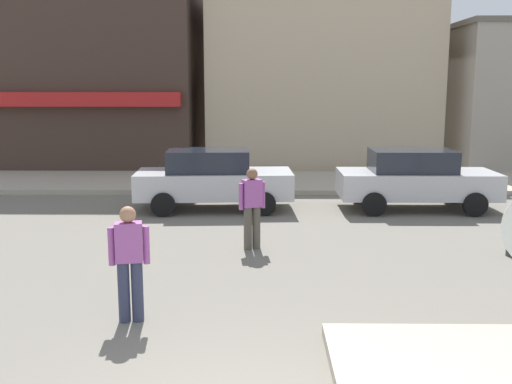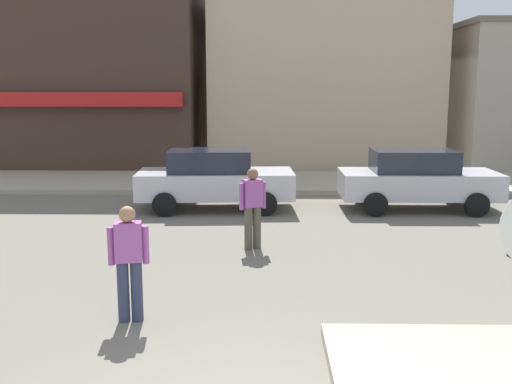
{
  "view_description": "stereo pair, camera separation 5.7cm",
  "coord_description": "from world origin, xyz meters",
  "px_view_note": "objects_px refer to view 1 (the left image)",
  "views": [
    {
      "loc": [
        0.1,
        -4.98,
        3.2
      ],
      "look_at": [
        -0.03,
        4.5,
        1.5
      ],
      "focal_mm": 42.0,
      "sensor_mm": 36.0,
      "label": 1
    },
    {
      "loc": [
        0.15,
        -4.98,
        3.2
      ],
      "look_at": [
        -0.03,
        4.5,
        1.5
      ],
      "focal_mm": 42.0,
      "sensor_mm": 36.0,
      "label": 2
    }
  ],
  "objects_px": {
    "pedestrian_crossing_near": "(129,260)",
    "parked_car_nearest": "(213,178)",
    "pedestrian_crossing_far": "(252,206)",
    "parked_car_second": "(415,179)"
  },
  "relations": [
    {
      "from": "pedestrian_crossing_near",
      "to": "pedestrian_crossing_far",
      "type": "height_order",
      "value": "same"
    },
    {
      "from": "parked_car_nearest",
      "to": "parked_car_second",
      "type": "relative_size",
      "value": 1.02
    },
    {
      "from": "parked_car_second",
      "to": "pedestrian_crossing_far",
      "type": "relative_size",
      "value": 2.49
    },
    {
      "from": "pedestrian_crossing_far",
      "to": "parked_car_second",
      "type": "bearing_deg",
      "value": 43.09
    },
    {
      "from": "parked_car_nearest",
      "to": "pedestrian_crossing_far",
      "type": "bearing_deg",
      "value": -74.05
    },
    {
      "from": "pedestrian_crossing_far",
      "to": "pedestrian_crossing_near",
      "type": "bearing_deg",
      "value": -113.14
    },
    {
      "from": "pedestrian_crossing_near",
      "to": "parked_car_nearest",
      "type": "bearing_deg",
      "value": 86.31
    },
    {
      "from": "parked_car_second",
      "to": "parked_car_nearest",
      "type": "bearing_deg",
      "value": -179.44
    },
    {
      "from": "parked_car_nearest",
      "to": "pedestrian_crossing_far",
      "type": "height_order",
      "value": "pedestrian_crossing_far"
    },
    {
      "from": "pedestrian_crossing_near",
      "to": "pedestrian_crossing_far",
      "type": "relative_size",
      "value": 1.0
    }
  ]
}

